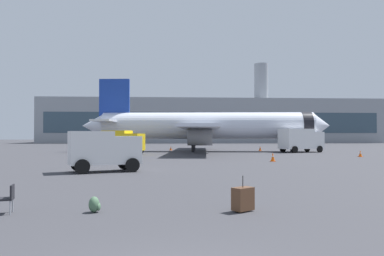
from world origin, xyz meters
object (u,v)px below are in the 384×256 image
object	(u,v)px
rolling_suitcase	(243,199)
traveller_backpack	(95,205)
airplane_at_gate	(206,126)
safety_cone_far	(360,154)
safety_cone_outer	(273,157)
fuel_truck	(301,139)
safety_cone_near	(260,148)
gate_chair	(7,197)
service_truck	(123,141)
safety_cone_mid	(171,148)
cargo_van	(104,149)

from	to	relation	value
rolling_suitcase	traveller_backpack	xyz separation A→B (m)	(-4.54, 0.16, -0.16)
airplane_at_gate	rolling_suitcase	world-z (taller)	airplane_at_gate
safety_cone_far	safety_cone_outer	distance (m)	13.19
airplane_at_gate	safety_cone_far	bearing A→B (deg)	-43.88
fuel_truck	safety_cone_near	distance (m)	7.00
safety_cone_near	traveller_backpack	distance (m)	47.43
safety_cone_far	gate_chair	xyz separation A→B (m)	(-25.70, -28.43, 0.15)
service_truck	fuel_truck	distance (m)	23.84
safety_cone_near	safety_cone_far	size ratio (longest dim) A/B	1.02
safety_cone_near	traveller_backpack	xyz separation A→B (m)	(-16.13, -44.61, -0.12)
service_truck	rolling_suitcase	distance (m)	36.15
safety_cone_far	safety_cone_near	bearing A→B (deg)	113.37
airplane_at_gate	safety_cone_mid	bearing A→B (deg)	140.47
rolling_suitcase	gate_chair	size ratio (longest dim) A/B	1.28
cargo_van	safety_cone_outer	size ratio (longest dim) A/B	5.93
rolling_suitcase	gate_chair	bearing A→B (deg)	178.81
airplane_at_gate	safety_cone_near	xyz separation A→B (m)	(8.29, 1.48, -3.31)
safety_cone_mid	rolling_suitcase	bearing A→B (deg)	-87.96
safety_cone_near	safety_cone_far	distance (m)	17.64
rolling_suitcase	gate_chair	xyz separation A→B (m)	(-7.11, 0.15, 0.11)
fuel_truck	safety_cone_near	size ratio (longest dim) A/B	9.08
service_truck	safety_cone_mid	bearing A→B (deg)	63.82
airplane_at_gate	service_truck	xyz separation A→B (m)	(-10.92, -7.96, -2.05)
service_truck	gate_chair	size ratio (longest dim) A/B	6.13
service_truck	safety_cone_outer	distance (m)	19.88
fuel_truck	rolling_suitcase	distance (m)	42.51
airplane_at_gate	rolling_suitcase	bearing A→B (deg)	-94.36
safety_cone_near	safety_cone_far	xyz separation A→B (m)	(7.00, -16.19, -0.01)
service_truck	safety_cone_far	distance (m)	27.09
safety_cone_far	rolling_suitcase	world-z (taller)	rolling_suitcase
safety_cone_outer	rolling_suitcase	world-z (taller)	rolling_suitcase
safety_cone_mid	safety_cone_far	world-z (taller)	safety_cone_far
safety_cone_outer	rolling_suitcase	distance (m)	23.16
cargo_van	rolling_suitcase	size ratio (longest dim) A/B	4.38
cargo_van	traveller_backpack	distance (m)	13.28
fuel_truck	traveller_backpack	size ratio (longest dim) A/B	13.46
service_truck	cargo_van	world-z (taller)	service_truck
service_truck	cargo_van	distance (m)	22.10
airplane_at_gate	fuel_truck	world-z (taller)	airplane_at_gate
safety_cone_far	airplane_at_gate	bearing A→B (deg)	136.12
fuel_truck	rolling_suitcase	size ratio (longest dim) A/B	5.87
safety_cone_near	safety_cone_outer	world-z (taller)	safety_cone_outer
service_truck	fuel_truck	world-z (taller)	fuel_truck
safety_cone_far	traveller_backpack	distance (m)	36.64
safety_cone_mid	service_truck	bearing A→B (deg)	-116.18
fuel_truck	cargo_van	world-z (taller)	fuel_truck
safety_cone_mid	cargo_van	bearing A→B (deg)	-97.81
safety_cone_near	rolling_suitcase	xyz separation A→B (m)	(-11.59, -44.77, 0.04)
cargo_van	rolling_suitcase	distance (m)	14.75
service_truck	traveller_backpack	distance (m)	35.32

